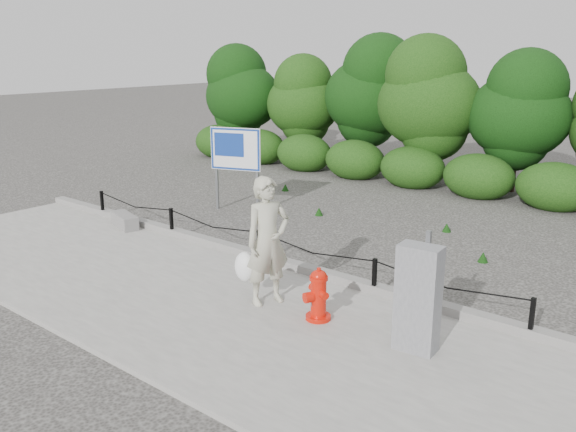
# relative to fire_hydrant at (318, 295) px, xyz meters

# --- Properties ---
(ground) EXTENTS (90.00, 90.00, 0.00)m
(ground) POSITION_rel_fire_hydrant_xyz_m (-2.37, 1.36, -0.46)
(ground) COLOR #2D2B28
(ground) RESTS_ON ground
(sidewalk) EXTENTS (14.00, 4.00, 0.08)m
(sidewalk) POSITION_rel_fire_hydrant_xyz_m (-2.37, -0.64, -0.42)
(sidewalk) COLOR gray
(sidewalk) RESTS_ON ground
(curb) EXTENTS (14.00, 0.22, 0.14)m
(curb) POSITION_rel_fire_hydrant_xyz_m (-2.37, 1.41, -0.31)
(curb) COLOR slate
(curb) RESTS_ON sidewalk
(chain_barrier) EXTENTS (10.06, 0.06, 0.60)m
(chain_barrier) POSITION_rel_fire_hydrant_xyz_m (-2.37, 1.36, -0.01)
(chain_barrier) COLOR black
(chain_barrier) RESTS_ON sidewalk
(treeline) EXTENTS (20.24, 3.77, 4.99)m
(treeline) POSITION_rel_fire_hydrant_xyz_m (-1.60, 10.25, 2.05)
(treeline) COLOR black
(treeline) RESTS_ON ground
(fire_hydrant) EXTENTS (0.50, 0.50, 0.80)m
(fire_hydrant) POSITION_rel_fire_hydrant_xyz_m (0.00, 0.00, 0.00)
(fire_hydrant) COLOR red
(fire_hydrant) RESTS_ON sidewalk
(pedestrian) EXTENTS (0.89, 0.86, 2.01)m
(pedestrian) POSITION_rel_fire_hydrant_xyz_m (-1.00, 0.00, 0.59)
(pedestrian) COLOR #AEAD95
(pedestrian) RESTS_ON sidewalk
(concrete_block) EXTENTS (0.98, 0.57, 0.30)m
(concrete_block) POSITION_rel_fire_hydrant_xyz_m (-6.18, 1.11, -0.24)
(concrete_block) COLOR slate
(concrete_block) RESTS_ON sidewalk
(utility_cabinet) EXTENTS (0.58, 0.42, 1.60)m
(utility_cabinet) POSITION_rel_fire_hydrant_xyz_m (1.55, 0.08, 0.34)
(utility_cabinet) COLOR gray
(utility_cabinet) RESTS_ON sidewalk
(advertising_sign) EXTENTS (1.23, 0.51, 2.08)m
(advertising_sign) POSITION_rel_fire_hydrant_xyz_m (-5.41, 3.90, 1.00)
(advertising_sign) COLOR slate
(advertising_sign) RESTS_ON ground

